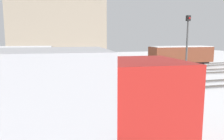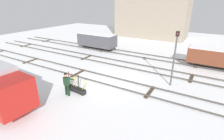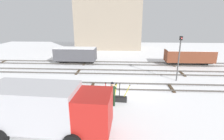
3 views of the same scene
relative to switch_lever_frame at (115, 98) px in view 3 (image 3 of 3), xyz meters
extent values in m
plane|color=white|center=(1.35, 2.69, -0.25)|extent=(60.00, 60.00, 0.00)
cube|color=#4C4742|center=(1.35, 1.97, -0.12)|extent=(44.00, 0.07, 0.10)
cube|color=#4C4742|center=(1.35, 3.41, -0.12)|extent=(44.00, 0.07, 0.10)
cube|color=#423323|center=(-9.21, 2.69, -0.21)|extent=(0.24, 1.94, 0.08)
cube|color=#423323|center=(-2.17, 2.69, -0.21)|extent=(0.24, 1.94, 0.08)
cube|color=#423323|center=(4.87, 2.69, -0.21)|extent=(0.24, 1.94, 0.08)
cube|color=#4C4742|center=(1.35, 6.22, -0.12)|extent=(44.00, 0.07, 0.10)
cube|color=#4C4742|center=(1.35, 7.66, -0.12)|extent=(44.00, 0.07, 0.10)
cube|color=#423323|center=(-4.52, 6.94, -0.21)|extent=(0.24, 1.94, 0.08)
cube|color=#423323|center=(7.22, 6.94, -0.21)|extent=(0.24, 1.94, 0.08)
cube|color=#4C4742|center=(1.35, 10.14, -0.12)|extent=(44.00, 0.07, 0.10)
cube|color=#4C4742|center=(1.35, 11.58, -0.12)|extent=(44.00, 0.07, 0.10)
cube|color=#423323|center=(-16.25, 10.86, -0.21)|extent=(0.24, 1.94, 0.08)
cube|color=#423323|center=(-4.52, 10.86, -0.21)|extent=(0.24, 1.94, 0.08)
cube|color=#423323|center=(7.22, 10.86, -0.21)|extent=(0.24, 1.94, 0.08)
cube|color=black|center=(-0.01, 0.00, -0.07)|extent=(1.83, 0.52, 0.36)
cube|color=black|center=(-0.01, 0.00, 0.14)|extent=(1.63, 0.35, 0.06)
cylinder|color=red|center=(-0.69, 0.06, 0.63)|extent=(0.08, 0.06, 1.05)
sphere|color=black|center=(-0.70, 0.06, 1.16)|extent=(0.09, 0.09, 0.09)
cylinder|color=yellow|center=(-0.15, 0.01, 0.60)|extent=(0.44, 0.10, 1.00)
sphere|color=black|center=(0.04, 0.00, 1.09)|extent=(0.09, 0.09, 0.09)
cylinder|color=yellow|center=(0.05, 0.00, 0.63)|extent=(0.18, 0.07, 1.05)
sphere|color=black|center=(0.11, -0.01, 1.15)|extent=(0.09, 0.09, 0.09)
cylinder|color=black|center=(0.33, -0.03, 0.63)|extent=(0.07, 0.06, 1.05)
sphere|color=black|center=(0.34, -0.03, 1.16)|extent=(0.09, 0.09, 0.09)
cylinder|color=yellow|center=(0.87, -0.08, 0.59)|extent=(0.46, 0.10, 0.99)
sphere|color=black|center=(1.07, -0.10, 1.07)|extent=(0.09, 0.09, 0.09)
cylinder|color=black|center=(-0.29, -0.72, 0.17)|extent=(0.15, 0.15, 0.84)
cylinder|color=black|center=(-0.04, -0.74, 0.17)|extent=(0.15, 0.15, 0.84)
cube|color=#1E3D23|center=(-0.16, -0.73, 0.89)|extent=(0.40, 0.27, 0.60)
sphere|color=tan|center=(-0.16, -0.73, 1.34)|extent=(0.23, 0.23, 0.23)
sphere|color=black|center=(-0.16, -0.73, 1.44)|extent=(0.21, 0.21, 0.21)
cylinder|color=#1E3D23|center=(-0.35, -0.45, 0.96)|extent=(0.16, 0.57, 0.29)
cylinder|color=#1E3D23|center=(0.07, -0.50, 1.00)|extent=(0.16, 0.56, 0.36)
cube|color=#B21E19|center=(-0.99, -4.11, 1.25)|extent=(2.01, 2.20, 1.90)
cube|color=black|center=(-0.09, -4.16, 1.58)|extent=(0.13, 1.78, 0.76)
cube|color=#B2B2B7|center=(-4.03, -3.95, 1.38)|extent=(4.67, 2.44, 2.16)
cylinder|color=black|center=(-1.65, -2.96, 0.20)|extent=(0.91, 0.30, 0.90)
cylinder|color=black|center=(-5.26, -2.77, 0.20)|extent=(0.91, 0.30, 0.90)
cylinder|color=#4C4C4C|center=(5.90, 4.71, 1.75)|extent=(0.12, 0.12, 4.00)
cube|color=black|center=(5.90, 4.71, 3.92)|extent=(0.24, 0.24, 0.36)
sphere|color=red|center=(5.90, 4.58, 3.92)|extent=(0.14, 0.14, 0.14)
cube|color=gray|center=(-2.23, 23.70, 5.60)|extent=(12.55, 6.12, 11.70)
cube|color=#2D2B28|center=(9.23, 10.86, 0.15)|extent=(5.78, 1.23, 0.20)
cube|color=brown|center=(9.23, 10.86, 0.98)|extent=(6.08, 2.03, 1.47)
cube|color=white|center=(9.23, 10.86, 1.74)|extent=(5.96, 1.95, 0.06)
cylinder|color=black|center=(7.26, 10.32, 0.10)|extent=(0.70, 0.10, 0.70)
cylinder|color=black|center=(7.26, 11.42, 0.10)|extent=(0.70, 0.10, 0.70)
cylinder|color=black|center=(11.21, 10.30, 0.10)|extent=(0.70, 0.10, 0.70)
cylinder|color=black|center=(11.21, 11.39, 0.10)|extent=(0.70, 0.10, 0.70)
cube|color=#2D2B28|center=(-5.75, 10.86, 0.15)|extent=(5.22, 1.31, 0.20)
cube|color=#4C4C51|center=(-5.75, 10.86, 1.05)|extent=(5.51, 2.13, 1.60)
cube|color=white|center=(-5.75, 10.86, 1.88)|extent=(5.40, 2.05, 0.06)
cylinder|color=black|center=(-7.53, 10.33, 0.10)|extent=(0.70, 0.11, 0.70)
cylinder|color=black|center=(-7.52, 11.45, 0.10)|extent=(0.70, 0.11, 0.70)
cylinder|color=black|center=(-3.98, 10.27, 0.10)|extent=(0.70, 0.11, 0.70)
cylinder|color=black|center=(-3.96, 11.39, 0.10)|extent=(0.70, 0.11, 0.70)
camera|label=1|loc=(-2.83, -8.75, 2.72)|focal=35.84mm
camera|label=2|loc=(8.10, -8.33, 6.13)|focal=27.21mm
camera|label=3|loc=(0.43, -11.70, 5.70)|focal=27.73mm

